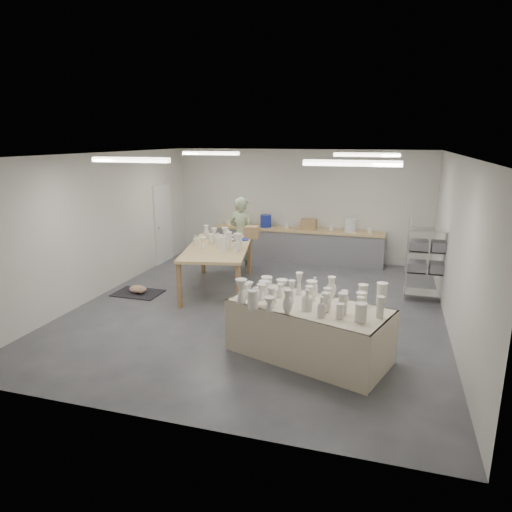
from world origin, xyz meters
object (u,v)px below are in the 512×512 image
(drying_table, at_px, (308,328))
(red_stool, at_px, (245,259))
(potter, at_px, (242,235))
(work_table, at_px, (222,246))

(drying_table, xyz_separation_m, red_stool, (-2.43, 4.37, -0.19))
(potter, bearing_deg, drying_table, 137.77)
(red_stool, bearing_deg, potter, -90.00)
(work_table, bearing_deg, red_stool, 76.68)
(drying_table, distance_m, potter, 4.79)
(work_table, relative_size, red_stool, 7.17)
(work_table, bearing_deg, potter, 76.50)
(drying_table, bearing_deg, potter, 139.16)
(work_table, distance_m, red_stool, 1.75)
(work_table, distance_m, potter, 1.34)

